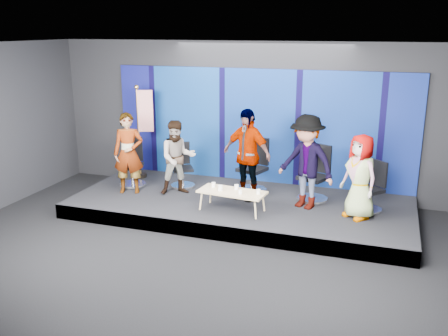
{
  "coord_description": "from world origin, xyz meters",
  "views": [
    {
      "loc": [
        2.83,
        -6.97,
        3.8
      ],
      "look_at": [
        -0.33,
        2.4,
        0.99
      ],
      "focal_mm": 40.0,
      "sensor_mm": 36.0,
      "label": 1
    }
  ],
  "objects_px": {
    "chair_d": "(315,182)",
    "panelist_e": "(360,177)",
    "mug_d": "(240,192)",
    "coffee_table": "(232,193)",
    "mug_a": "(214,185)",
    "chair_c": "(254,174)",
    "panelist_a": "(128,153)",
    "panelist_b": "(178,158)",
    "mug_c": "(236,187)",
    "mug_e": "(258,192)",
    "panelist_c": "(247,154)",
    "mug_b": "(220,188)",
    "chair_e": "(371,195)",
    "flag_stand": "(143,129)",
    "panelist_d": "(306,162)",
    "chair_b": "(182,172)",
    "chair_a": "(133,170)"
  },
  "relations": [
    {
      "from": "chair_a",
      "to": "panelist_c",
      "type": "bearing_deg",
      "value": -20.82
    },
    {
      "from": "panelist_b",
      "to": "panelist_d",
      "type": "distance_m",
      "value": 2.75
    },
    {
      "from": "chair_d",
      "to": "mug_e",
      "type": "bearing_deg",
      "value": -104.82
    },
    {
      "from": "panelist_c",
      "to": "chair_b",
      "type": "bearing_deg",
      "value": -173.29
    },
    {
      "from": "chair_c",
      "to": "chair_d",
      "type": "height_order",
      "value": "chair_c"
    },
    {
      "from": "chair_c",
      "to": "chair_d",
      "type": "bearing_deg",
      "value": 10.83
    },
    {
      "from": "panelist_a",
      "to": "panelist_b",
      "type": "distance_m",
      "value": 1.07
    },
    {
      "from": "panelist_b",
      "to": "chair_c",
      "type": "relative_size",
      "value": 1.36
    },
    {
      "from": "panelist_a",
      "to": "panelist_e",
      "type": "bearing_deg",
      "value": -19.5
    },
    {
      "from": "chair_c",
      "to": "panelist_b",
      "type": "bearing_deg",
      "value": -137.76
    },
    {
      "from": "chair_e",
      "to": "mug_d",
      "type": "xyz_separation_m",
      "value": [
        -2.37,
        -1.0,
        0.12
      ]
    },
    {
      "from": "panelist_d",
      "to": "coffee_table",
      "type": "height_order",
      "value": "panelist_d"
    },
    {
      "from": "chair_d",
      "to": "panelist_e",
      "type": "distance_m",
      "value": 1.26
    },
    {
      "from": "chair_b",
      "to": "mug_e",
      "type": "xyz_separation_m",
      "value": [
        2.08,
        -1.13,
        0.12
      ]
    },
    {
      "from": "panelist_d",
      "to": "panelist_c",
      "type": "bearing_deg",
      "value": -164.08
    },
    {
      "from": "panelist_c",
      "to": "mug_b",
      "type": "xyz_separation_m",
      "value": [
        -0.28,
        -0.86,
        -0.5
      ]
    },
    {
      "from": "chair_c",
      "to": "mug_a",
      "type": "relative_size",
      "value": 12.37
    },
    {
      "from": "panelist_a",
      "to": "mug_b",
      "type": "height_order",
      "value": "panelist_a"
    },
    {
      "from": "mug_c",
      "to": "chair_d",
      "type": "bearing_deg",
      "value": 37.04
    },
    {
      "from": "panelist_c",
      "to": "panelist_a",
      "type": "bearing_deg",
      "value": -152.52
    },
    {
      "from": "panelist_b",
      "to": "mug_d",
      "type": "relative_size",
      "value": 19.0
    },
    {
      "from": "chair_d",
      "to": "chair_e",
      "type": "relative_size",
      "value": 1.16
    },
    {
      "from": "panelist_b",
      "to": "panelist_d",
      "type": "height_order",
      "value": "panelist_d"
    },
    {
      "from": "chair_c",
      "to": "mug_d",
      "type": "height_order",
      "value": "chair_c"
    },
    {
      "from": "panelist_b",
      "to": "chair_e",
      "type": "xyz_separation_m",
      "value": [
        4.0,
        0.24,
        -0.48
      ]
    },
    {
      "from": "mug_a",
      "to": "chair_c",
      "type": "bearing_deg",
      "value": 67.1
    },
    {
      "from": "panelist_e",
      "to": "mug_b",
      "type": "distance_m",
      "value": 2.66
    },
    {
      "from": "chair_e",
      "to": "flag_stand",
      "type": "xyz_separation_m",
      "value": [
        -5.25,
        0.61,
        0.84
      ]
    },
    {
      "from": "panelist_a",
      "to": "mug_c",
      "type": "xyz_separation_m",
      "value": [
        2.52,
        -0.26,
        -0.42
      ]
    },
    {
      "from": "panelist_e",
      "to": "mug_e",
      "type": "height_order",
      "value": "panelist_e"
    },
    {
      "from": "chair_b",
      "to": "mug_b",
      "type": "relative_size",
      "value": 9.21
    },
    {
      "from": "chair_d",
      "to": "mug_e",
      "type": "distance_m",
      "value": 1.47
    },
    {
      "from": "chair_c",
      "to": "mug_e",
      "type": "distance_m",
      "value": 1.41
    },
    {
      "from": "panelist_a",
      "to": "flag_stand",
      "type": "distance_m",
      "value": 1.17
    },
    {
      "from": "chair_a",
      "to": "chair_b",
      "type": "distance_m",
      "value": 1.14
    },
    {
      "from": "panelist_a",
      "to": "panelist_d",
      "type": "height_order",
      "value": "panelist_d"
    },
    {
      "from": "chair_a",
      "to": "panelist_e",
      "type": "distance_m",
      "value": 5.06
    },
    {
      "from": "mug_a",
      "to": "panelist_b",
      "type": "bearing_deg",
      "value": 153.02
    },
    {
      "from": "panelist_c",
      "to": "chair_e",
      "type": "bearing_deg",
      "value": 19.26
    },
    {
      "from": "coffee_table",
      "to": "flag_stand",
      "type": "height_order",
      "value": "flag_stand"
    },
    {
      "from": "panelist_a",
      "to": "mug_e",
      "type": "height_order",
      "value": "panelist_a"
    },
    {
      "from": "mug_b",
      "to": "panelist_d",
      "type": "bearing_deg",
      "value": 24.41
    },
    {
      "from": "chair_a",
      "to": "panelist_d",
      "type": "relative_size",
      "value": 0.58
    },
    {
      "from": "chair_c",
      "to": "panelist_a",
      "type": "bearing_deg",
      "value": -141.9
    },
    {
      "from": "panelist_b",
      "to": "mug_d",
      "type": "height_order",
      "value": "panelist_b"
    },
    {
      "from": "mug_d",
      "to": "coffee_table",
      "type": "bearing_deg",
      "value": 150.08
    },
    {
      "from": "chair_d",
      "to": "mug_a",
      "type": "height_order",
      "value": "chair_d"
    },
    {
      "from": "mug_a",
      "to": "mug_e",
      "type": "xyz_separation_m",
      "value": [
        0.96,
        -0.14,
        -0.0
      ]
    },
    {
      "from": "panelist_a",
      "to": "chair_c",
      "type": "relative_size",
      "value": 1.49
    },
    {
      "from": "panelist_c",
      "to": "mug_d",
      "type": "xyz_separation_m",
      "value": [
        0.15,
        -0.93,
        -0.51
      ]
    }
  ]
}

